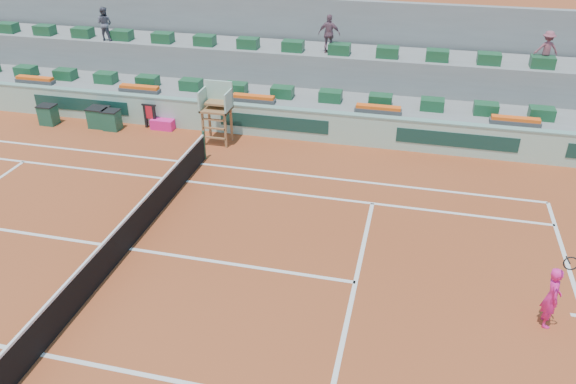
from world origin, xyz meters
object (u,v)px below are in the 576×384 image
(player_bag, at_px, (163,124))
(umpire_chair, at_px, (217,105))
(tennis_player, at_px, (552,297))
(drink_cooler_a, at_px, (112,120))

(player_bag, height_order, umpire_chair, umpire_chair)
(umpire_chair, xyz_separation_m, tennis_player, (10.93, -7.95, -0.74))
(drink_cooler_a, distance_m, tennis_player, 17.58)
(drink_cooler_a, bearing_deg, tennis_player, -27.31)
(umpire_chair, bearing_deg, drink_cooler_a, 178.57)
(player_bag, bearing_deg, tennis_player, -32.21)
(player_bag, distance_m, umpire_chair, 3.07)
(player_bag, xyz_separation_m, umpire_chair, (2.69, -0.63, 1.33))
(player_bag, relative_size, tennis_player, 0.42)
(umpire_chair, distance_m, drink_cooler_a, 4.82)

